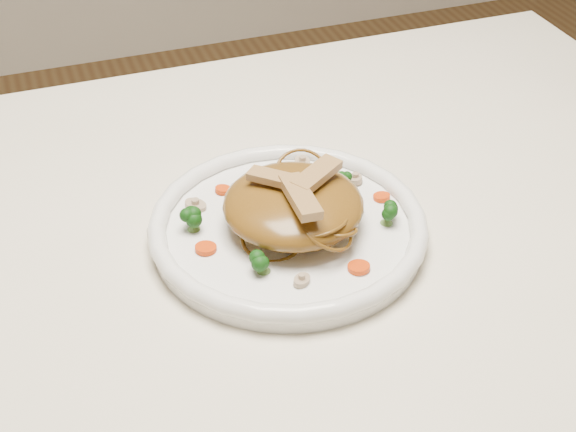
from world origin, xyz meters
name	(u,v)px	position (x,y,z in m)	size (l,w,h in m)	color
table	(269,289)	(0.00, 0.00, 0.65)	(1.20, 0.80, 0.75)	#EFE3CB
plate	(288,232)	(0.01, -0.03, 0.76)	(0.30, 0.30, 0.02)	white
noodle_mound	(293,205)	(0.02, -0.03, 0.79)	(0.15, 0.15, 0.05)	brown
chicken_a	(316,175)	(0.04, -0.03, 0.83)	(0.07, 0.02, 0.01)	tan
chicken_b	(274,178)	(0.00, -0.02, 0.83)	(0.06, 0.02, 0.01)	tan
chicken_c	(300,197)	(0.01, -0.07, 0.83)	(0.07, 0.02, 0.01)	tan
broccoli_0	(346,178)	(0.10, 0.01, 0.78)	(0.03, 0.03, 0.03)	#11400D
broccoli_1	(193,217)	(-0.08, 0.00, 0.78)	(0.03, 0.03, 0.03)	#11400D
broccoli_2	(263,259)	(-0.04, -0.09, 0.78)	(0.03, 0.03, 0.03)	#11400D
broccoli_3	(387,213)	(0.11, -0.06, 0.78)	(0.02, 0.02, 0.03)	#11400D
carrot_0	(318,174)	(0.08, 0.04, 0.77)	(0.02, 0.02, 0.01)	#EA3908
carrot_1	(206,248)	(-0.08, -0.04, 0.77)	(0.02, 0.02, 0.01)	#EA3908
carrot_2	(382,197)	(0.13, -0.02, 0.77)	(0.02, 0.02, 0.01)	#EA3908
carrot_3	(223,190)	(-0.04, 0.05, 0.77)	(0.02, 0.02, 0.01)	#EA3908
carrot_4	(359,267)	(0.06, -0.12, 0.77)	(0.02, 0.02, 0.01)	#EA3908
mushroom_0	(302,281)	(-0.01, -0.12, 0.77)	(0.02, 0.02, 0.01)	#C4AD93
mushroom_1	(355,179)	(0.11, 0.02, 0.77)	(0.02, 0.02, 0.01)	#C4AD93
mushroom_2	(196,205)	(-0.07, 0.03, 0.77)	(0.03, 0.03, 0.01)	#C4AD93
mushroom_3	(302,162)	(0.07, 0.07, 0.77)	(0.02, 0.02, 0.01)	#C4AD93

